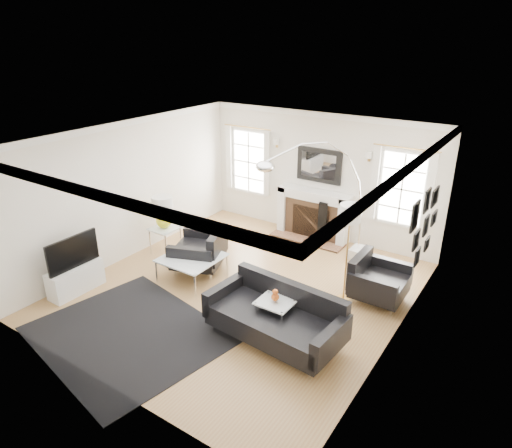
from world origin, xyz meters
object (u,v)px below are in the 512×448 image
Objects in this scene: fireplace at (313,215)px; sofa at (277,317)px; coffee_table at (192,259)px; gourd_lamp at (163,210)px; armchair_left at (201,252)px; armchair_right at (376,281)px; arc_floor_lamp at (315,197)px.

fireplace is 0.78× the size of sofa.
sofa reaches higher than coffee_table.
fireplace is 3.33m from gourd_lamp.
fireplace is 2.82m from armchair_left.
armchair_right is (3.23, 0.83, -0.02)m from armchair_left.
fireplace is 1.42m from arc_floor_lamp.
armchair_left is at bearing 102.90° from coffee_table.
arc_floor_lamp reaches higher than sofa.
sofa is at bearing -24.11° from armchair_left.
sofa is 1.69× the size of armchair_left.
gourd_lamp is at bearing -152.15° from arc_floor_lamp.
gourd_lamp is (-1.10, 0.13, 0.59)m from armchair_left.
coffee_table is 1.49× the size of gourd_lamp.
gourd_lamp is (-3.47, 1.19, 0.61)m from sofa.
armchair_left is at bearing -165.62° from armchair_right.
gourd_lamp is at bearing -170.84° from armchair_right.
armchair_left is (-2.37, 1.06, 0.02)m from sofa.
armchair_left is 0.39m from coffee_table.
armchair_left reaches higher than sofa.
gourd_lamp is at bearing 161.04° from sofa.
coffee_table is 1.41m from gourd_lamp.
armchair_right reaches higher than coffee_table.
armchair_right is at bearing 21.05° from coffee_table.
fireplace is 3.14m from coffee_table.
coffee_table is at bearing -77.10° from armchair_left.
arc_floor_lamp is at bearing 155.60° from armchair_right.
gourd_lamp reaches higher than armchair_right.
arc_floor_lamp is (2.71, 1.43, 0.40)m from gourd_lamp.
arc_floor_lamp is (1.61, 1.56, 0.99)m from armchair_left.
sofa is at bearing -114.53° from armchair_right.
gourd_lamp is at bearing 173.22° from armchair_left.
sofa is 3.72m from gourd_lamp.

